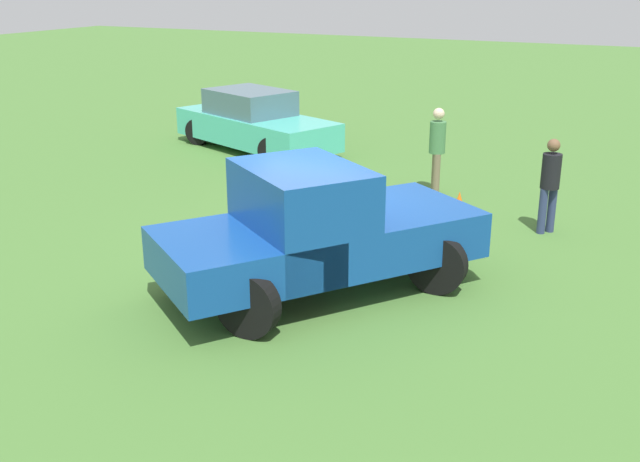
# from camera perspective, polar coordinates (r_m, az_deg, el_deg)

# --- Properties ---
(ground_plane) EXTENTS (80.00, 80.00, 0.00)m
(ground_plane) POSITION_cam_1_polar(r_m,az_deg,el_deg) (11.41, -0.90, -2.84)
(ground_plane) COLOR #477533
(pickup_truck) EXTENTS (4.11, 4.69, 1.84)m
(pickup_truck) POSITION_cam_1_polar(r_m,az_deg,el_deg) (10.21, -0.56, 0.21)
(pickup_truck) COLOR black
(pickup_truck) RESTS_ON ground_plane
(sedan_near) EXTENTS (4.90, 3.25, 1.48)m
(sedan_near) POSITION_cam_1_polar(r_m,az_deg,el_deg) (19.02, -4.98, 8.20)
(sedan_near) COLOR black
(sedan_near) RESTS_ON ground_plane
(person_bystander) EXTENTS (0.45, 0.45, 1.64)m
(person_bystander) POSITION_cam_1_polar(r_m,az_deg,el_deg) (13.27, 17.06, 3.66)
(person_bystander) COLOR navy
(person_bystander) RESTS_ON ground_plane
(person_visitor) EXTENTS (0.43, 0.43, 1.74)m
(person_visitor) POSITION_cam_1_polar(r_m,az_deg,el_deg) (15.19, 8.88, 6.41)
(person_visitor) COLOR #7A6B51
(person_visitor) RESTS_ON ground_plane
(traffic_cone) EXTENTS (0.32, 0.32, 0.55)m
(traffic_cone) POSITION_cam_1_polar(r_m,az_deg,el_deg) (13.71, 10.50, 1.86)
(traffic_cone) COLOR orange
(traffic_cone) RESTS_ON ground_plane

